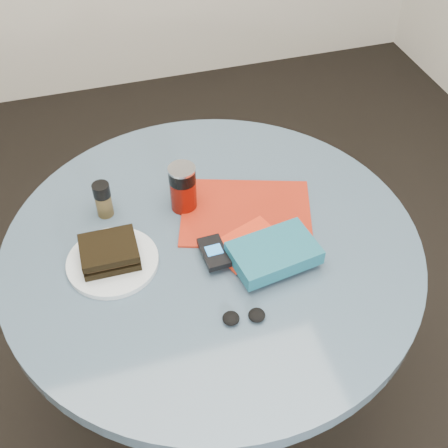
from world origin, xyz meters
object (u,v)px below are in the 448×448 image
object	(u,v)px
sandwich	(109,252)
novel	(274,253)
pepper_grinder	(103,199)
mp3_player	(214,252)
soda_can	(183,188)
table	(213,284)
headphones	(244,317)
magazine	(246,213)
red_book	(248,244)
plate	(113,262)

from	to	relation	value
sandwich	novel	xyz separation A→B (m)	(0.36, -0.11, 0.00)
pepper_grinder	mp3_player	world-z (taller)	pepper_grinder
novel	soda_can	bearing A→B (deg)	112.97
soda_can	table	bearing A→B (deg)	-75.51
mp3_player	headphones	bearing A→B (deg)	-85.19
novel	headphones	size ratio (longest dim) A/B	2.00
soda_can	magazine	xyz separation A→B (m)	(0.14, -0.07, -0.06)
red_book	mp3_player	world-z (taller)	mp3_player
soda_can	pepper_grinder	bearing A→B (deg)	171.34
headphones	pepper_grinder	bearing A→B (deg)	120.14
table	headphones	world-z (taller)	headphones
pepper_grinder	mp3_player	size ratio (longest dim) A/B	0.99
pepper_grinder	red_book	bearing A→B (deg)	-34.39
headphones	table	bearing A→B (deg)	90.86
plate	mp3_player	world-z (taller)	mp3_player
table	mp3_player	bearing A→B (deg)	-100.96
plate	novel	distance (m)	0.37
mp3_player	plate	bearing A→B (deg)	166.15
sandwich	pepper_grinder	xyz separation A→B (m)	(0.01, 0.16, 0.01)
table	soda_can	size ratio (longest dim) A/B	7.93
mp3_player	soda_can	bearing A→B (deg)	96.97
sandwich	headphones	distance (m)	0.34
red_book	mp3_player	distance (m)	0.09
table	plate	size ratio (longest dim) A/B	4.76
plate	sandwich	world-z (taller)	sandwich
pepper_grinder	mp3_player	distance (m)	0.31
table	soda_can	world-z (taller)	soda_can
novel	magazine	bearing A→B (deg)	83.95
plate	soda_can	world-z (taller)	soda_can
red_book	headphones	world-z (taller)	headphones
mp3_player	magazine	bearing A→B (deg)	46.59
table	plate	bearing A→B (deg)	-179.30
soda_can	headphones	bearing A→B (deg)	-84.06
novel	mp3_player	distance (m)	0.14
magazine	sandwich	bearing A→B (deg)	-151.11
sandwich	headphones	bearing A→B (deg)	-44.22
table	pepper_grinder	world-z (taller)	pepper_grinder
table	red_book	world-z (taller)	red_book
novel	plate	bearing A→B (deg)	154.67
table	soda_can	distance (m)	0.27
sandwich	pepper_grinder	size ratio (longest dim) A/B	1.33
table	mp3_player	world-z (taller)	mp3_player
soda_can	pepper_grinder	distance (m)	0.20
mp3_player	sandwich	bearing A→B (deg)	165.26
red_book	table	bearing A→B (deg)	129.48
novel	table	bearing A→B (deg)	128.23
table	novel	world-z (taller)	novel
magazine	soda_can	bearing A→B (deg)	172.41
table	mp3_player	distance (m)	0.20
magazine	novel	distance (m)	0.18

